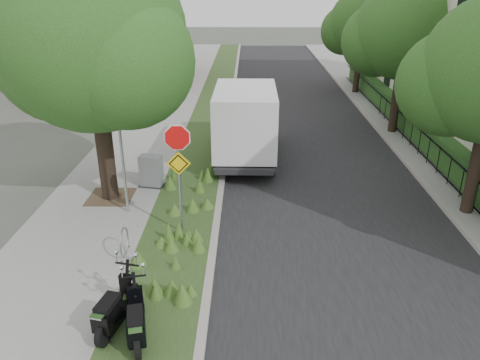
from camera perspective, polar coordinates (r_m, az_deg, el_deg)
The scene contains 20 objects.
ground at distance 12.57m, azimuth -0.94°, elevation -8.22°, with size 120.00×120.00×0.00m, color #4C5147.
sidewalk_near at distance 22.19m, azimuth -11.20°, elevation 5.88°, with size 3.50×60.00×0.12m, color gray.
verge at distance 21.78m, azimuth -4.06°, elevation 5.94°, with size 2.00×60.00×0.12m, color #25451D.
kerb_near at distance 21.71m, azimuth -1.42°, elevation 5.95°, with size 0.20×60.00×0.13m, color #9E9991.
road at distance 21.87m, azimuth 7.83°, elevation 5.70°, with size 7.00×60.00×0.01m, color black.
kerb_far at distance 22.54m, azimuth 16.75°, elevation 5.61°, with size 0.20×60.00×0.13m, color #9E9991.
footpath_far at distance 23.06m, azimuth 20.83°, elevation 5.45°, with size 3.20×60.00×0.12m, color gray.
street_tree_main at distance 14.38m, azimuth -17.78°, elevation 15.23°, with size 6.21×5.54×7.66m.
bare_post at distance 13.74m, azimuth -14.24°, elevation 3.70°, with size 0.08×0.08×4.00m.
bike_hoop at distance 12.19m, azimuth -13.95°, elevation -7.36°, with size 0.06×0.78×0.77m.
sign_assembly at distance 12.19m, azimuth -7.53°, elevation 2.73°, with size 0.94×0.08×3.22m.
fence_far at distance 22.57m, azimuth 18.65°, elevation 7.01°, with size 0.04×24.00×1.00m.
hedge_far at distance 22.79m, azimuth 20.34°, elevation 6.93°, with size 1.00×24.00×1.10m, color #1D4819.
brick_building at distance 34.23m, azimuth -16.71°, elevation 18.56°, with size 9.40×10.40×8.30m.
far_tree_b at distance 21.86m, azimuth 19.22°, elevation 16.39°, with size 4.83×4.31×6.56m.
far_tree_c at distance 29.59m, azimuth 14.47°, elevation 17.65°, with size 4.37×3.89×5.93m.
scooter_near at distance 9.89m, azimuth -15.20°, elevation -15.41°, with size 0.61×1.72×0.83m.
scooter_far at distance 9.54m, azimuth -12.49°, elevation -16.95°, with size 0.59×1.64×0.79m.
box_truck at distance 17.98m, azimuth 0.66°, elevation 7.36°, with size 2.26×5.49×2.47m.
utility_cabinet at distance 15.93m, azimuth -10.77°, elevation 1.03°, with size 0.88×0.67×1.07m.
Camera 1 is at (0.39, -10.69, 6.60)m, focal length 35.00 mm.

